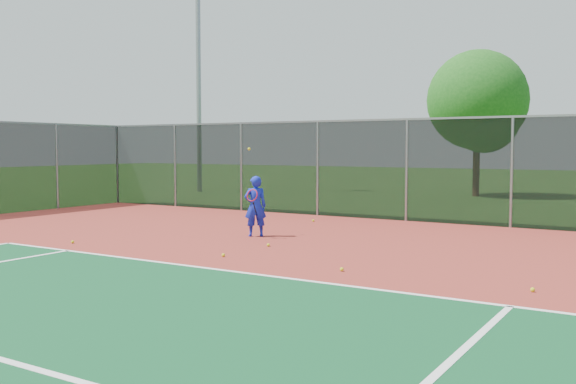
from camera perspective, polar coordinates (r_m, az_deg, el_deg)
name	(u,v)px	position (r m, az deg, el deg)	size (l,w,h in m)	color
ground	(267,342)	(7.44, -1.91, -13.18)	(120.00, 120.00, 0.00)	#275819
court_apron	(346,304)	(9.11, 5.16, -9.91)	(30.00, 20.00, 0.02)	maroon
fence_back	(512,171)	(18.36, 19.27, 1.80)	(30.00, 0.06, 3.03)	black
tennis_player	(255,206)	(15.65, -2.92, -1.26)	(0.64, 0.73, 2.17)	#1425BC
practice_ball_0	(313,221)	(18.78, 2.26, -2.55)	(0.07, 0.07, 0.07)	#CBD518
practice_ball_1	(342,269)	(11.38, 4.80, -6.87)	(0.07, 0.07, 0.07)	#CBD518
practice_ball_3	(533,290)	(10.43, 20.92, -8.12)	(0.07, 0.07, 0.07)	#CBD518
practice_ball_4	(73,242)	(15.36, -18.60, -4.23)	(0.07, 0.07, 0.07)	#CBD518
practice_ball_7	(268,245)	(14.12, -1.76, -4.73)	(0.07, 0.07, 0.07)	#CBD518
practice_ball_8	(223,255)	(12.87, -5.77, -5.60)	(0.07, 0.07, 0.07)	#CBD518
floodlight_nw	(198,40)	(32.59, -7.98, 13.27)	(0.90, 0.40, 13.36)	gray
tree_back_left	(479,105)	(29.85, 16.63, 7.46)	(4.43, 4.43, 6.51)	#3D2816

